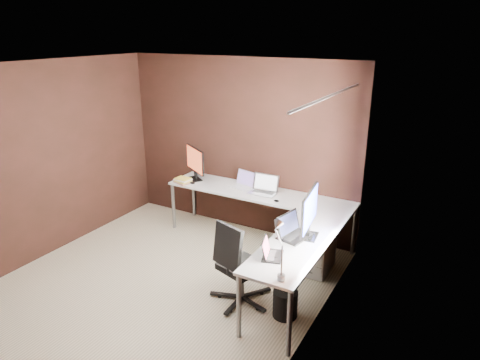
{
  "coord_description": "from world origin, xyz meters",
  "views": [
    {
      "loc": [
        2.93,
        -3.4,
        2.85
      ],
      "look_at": [
        0.49,
        0.95,
        1.08
      ],
      "focal_mm": 32.0,
      "sensor_mm": 36.0,
      "label": 1
    }
  ],
  "objects_px": {
    "drawer_pedestal": "(314,247)",
    "desk_lamp": "(279,242)",
    "laptop_white": "(243,184)",
    "monitor_right": "(310,211)",
    "book_stack": "(183,180)",
    "monitor_left": "(195,162)",
    "office_chair": "(239,279)",
    "wastebasket": "(285,303)",
    "laptop_black_small": "(270,253)",
    "laptop_black_big": "(293,231)",
    "laptop_silver": "(264,189)"
  },
  "relations": [
    {
      "from": "monitor_right",
      "to": "desk_lamp",
      "type": "xyz_separation_m",
      "value": [
        0.03,
        -0.86,
        0.03
      ]
    },
    {
      "from": "laptop_black_big",
      "to": "office_chair",
      "type": "distance_m",
      "value": 0.78
    },
    {
      "from": "monitor_right",
      "to": "laptop_silver",
      "type": "xyz_separation_m",
      "value": [
        -1.0,
        0.95,
        -0.25
      ]
    },
    {
      "from": "laptop_black_small",
      "to": "laptop_white",
      "type": "bearing_deg",
      "value": 19.6
    },
    {
      "from": "book_stack",
      "to": "monitor_left",
      "type": "bearing_deg",
      "value": 71.16
    },
    {
      "from": "desk_lamp",
      "to": "office_chair",
      "type": "xyz_separation_m",
      "value": [
        -0.62,
        0.39,
        -0.78
      ]
    },
    {
      "from": "laptop_white",
      "to": "monitor_left",
      "type": "bearing_deg",
      "value": -160.63
    },
    {
      "from": "drawer_pedestal",
      "to": "desk_lamp",
      "type": "xyz_separation_m",
      "value": [
        0.14,
        -1.44,
        0.76
      ]
    },
    {
      "from": "laptop_black_small",
      "to": "book_stack",
      "type": "bearing_deg",
      "value": 40.2
    },
    {
      "from": "monitor_right",
      "to": "office_chair",
      "type": "distance_m",
      "value": 1.06
    },
    {
      "from": "laptop_black_big",
      "to": "office_chair",
      "type": "bearing_deg",
      "value": 144.95
    },
    {
      "from": "monitor_left",
      "to": "wastebasket",
      "type": "xyz_separation_m",
      "value": [
        2.08,
        -1.41,
        -0.85
      ]
    },
    {
      "from": "laptop_silver",
      "to": "drawer_pedestal",
      "type": "bearing_deg",
      "value": -25.15
    },
    {
      "from": "monitor_left",
      "to": "desk_lamp",
      "type": "height_order",
      "value": "desk_lamp"
    },
    {
      "from": "book_stack",
      "to": "desk_lamp",
      "type": "distance_m",
      "value": 2.75
    },
    {
      "from": "drawer_pedestal",
      "to": "monitor_left",
      "type": "height_order",
      "value": "monitor_left"
    },
    {
      "from": "laptop_white",
      "to": "laptop_black_big",
      "type": "xyz_separation_m",
      "value": [
        1.2,
        -1.08,
        0.0
      ]
    },
    {
      "from": "laptop_silver",
      "to": "book_stack",
      "type": "bearing_deg",
      "value": -171.91
    },
    {
      "from": "drawer_pedestal",
      "to": "office_chair",
      "type": "relative_size",
      "value": 0.62
    },
    {
      "from": "laptop_black_small",
      "to": "office_chair",
      "type": "bearing_deg",
      "value": 57.29
    },
    {
      "from": "laptop_black_small",
      "to": "laptop_black_big",
      "type": "bearing_deg",
      "value": -18.99
    },
    {
      "from": "laptop_white",
      "to": "desk_lamp",
      "type": "xyz_separation_m",
      "value": [
        1.38,
        -1.87,
        0.28
      ]
    },
    {
      "from": "monitor_left",
      "to": "wastebasket",
      "type": "relative_size",
      "value": 1.64
    },
    {
      "from": "desk_lamp",
      "to": "book_stack",
      "type": "bearing_deg",
      "value": 147.68
    },
    {
      "from": "drawer_pedestal",
      "to": "laptop_silver",
      "type": "relative_size",
      "value": 1.58
    },
    {
      "from": "laptop_white",
      "to": "monitor_right",
      "type": "bearing_deg",
      "value": -22.47
    },
    {
      "from": "laptop_black_big",
      "to": "laptop_white",
      "type": "bearing_deg",
      "value": 60.09
    },
    {
      "from": "drawer_pedestal",
      "to": "desk_lamp",
      "type": "distance_m",
      "value": 1.63
    },
    {
      "from": "monitor_right",
      "to": "laptop_white",
      "type": "relative_size",
      "value": 1.72
    },
    {
      "from": "drawer_pedestal",
      "to": "monitor_right",
      "type": "xyz_separation_m",
      "value": [
        0.12,
        -0.58,
        0.73
      ]
    },
    {
      "from": "laptop_silver",
      "to": "office_chair",
      "type": "height_order",
      "value": "laptop_silver"
    },
    {
      "from": "desk_lamp",
      "to": "wastebasket",
      "type": "distance_m",
      "value": 1.0
    },
    {
      "from": "drawer_pedestal",
      "to": "office_chair",
      "type": "bearing_deg",
      "value": -114.3
    },
    {
      "from": "desk_lamp",
      "to": "laptop_silver",
      "type": "bearing_deg",
      "value": 122.68
    },
    {
      "from": "laptop_black_small",
      "to": "book_stack",
      "type": "relative_size",
      "value": 1.15
    },
    {
      "from": "monitor_right",
      "to": "office_chair",
      "type": "bearing_deg",
      "value": 120.84
    },
    {
      "from": "monitor_left",
      "to": "desk_lamp",
      "type": "xyz_separation_m",
      "value": [
        2.16,
        -1.8,
        0.06
      ]
    },
    {
      "from": "drawer_pedestal",
      "to": "wastebasket",
      "type": "xyz_separation_m",
      "value": [
        0.07,
        -1.04,
        -0.15
      ]
    },
    {
      "from": "drawer_pedestal",
      "to": "monitor_left",
      "type": "relative_size",
      "value": 1.23
    },
    {
      "from": "office_chair",
      "to": "monitor_left",
      "type": "bearing_deg",
      "value": 154.96
    },
    {
      "from": "laptop_black_big",
      "to": "book_stack",
      "type": "distance_m",
      "value": 2.2
    },
    {
      "from": "desk_lamp",
      "to": "office_chair",
      "type": "distance_m",
      "value": 1.07
    },
    {
      "from": "monitor_left",
      "to": "laptop_silver",
      "type": "height_order",
      "value": "monitor_left"
    },
    {
      "from": "laptop_white",
      "to": "book_stack",
      "type": "relative_size",
      "value": 1.38
    },
    {
      "from": "laptop_black_small",
      "to": "desk_lamp",
      "type": "distance_m",
      "value": 0.45
    },
    {
      "from": "laptop_black_big",
      "to": "laptop_black_small",
      "type": "relative_size",
      "value": 1.34
    },
    {
      "from": "drawer_pedestal",
      "to": "laptop_black_big",
      "type": "bearing_deg",
      "value": -93.51
    },
    {
      "from": "book_stack",
      "to": "office_chair",
      "type": "relative_size",
      "value": 0.28
    },
    {
      "from": "laptop_black_small",
      "to": "wastebasket",
      "type": "bearing_deg",
      "value": -62.52
    },
    {
      "from": "laptop_white",
      "to": "laptop_black_small",
      "type": "xyz_separation_m",
      "value": [
        1.18,
        -1.6,
        -0.01
      ]
    }
  ]
}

